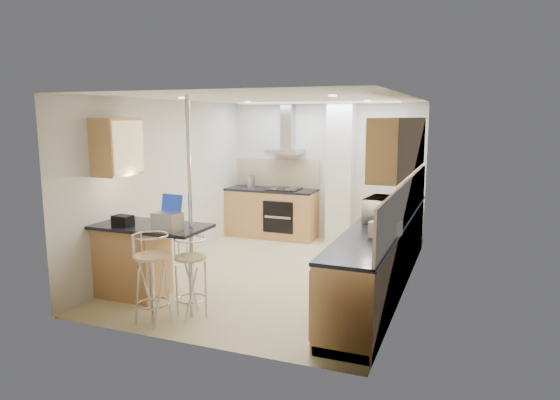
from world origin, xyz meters
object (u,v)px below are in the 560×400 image
at_px(laptop, 168,222).
at_px(bread_bin, 385,229).
at_px(microwave, 383,210).
at_px(bar_stool_end, 191,277).
at_px(bar_stool_near, 152,279).

relative_size(laptop, bread_bin, 0.92).
bearing_deg(laptop, microwave, 39.96).
bearing_deg(bar_stool_end, bar_stool_near, 152.10).
distance_m(laptop, bread_bin, 2.51).
xyz_separation_m(microwave, bar_stool_near, (-2.14, -1.98, -0.57)).
bearing_deg(laptop, bread_bin, 22.64).
bearing_deg(bar_stool_near, laptop, 88.28).
distance_m(bar_stool_near, bread_bin, 2.64).
bearing_deg(bar_stool_near, microwave, 29.47).
xyz_separation_m(microwave, bread_bin, (0.17, -0.79, -0.07)).
bearing_deg(microwave, bread_bin, -161.17).
bearing_deg(microwave, laptop, 130.80).
distance_m(bar_stool_end, bread_bin, 2.26).
height_order(microwave, bar_stool_near, microwave).
height_order(laptop, bread_bin, laptop).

